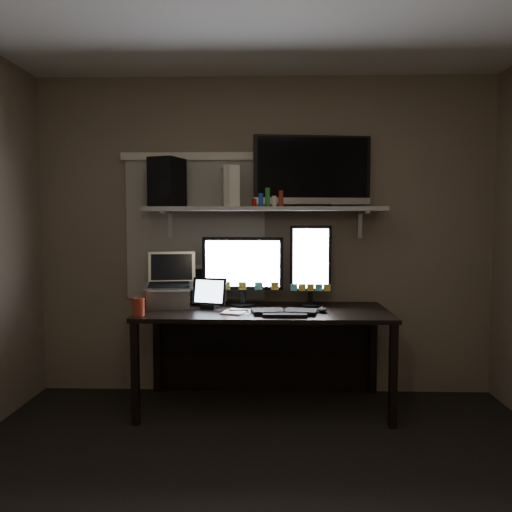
{
  "coord_description": "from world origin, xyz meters",
  "views": [
    {
      "loc": [
        0.04,
        -2.17,
        1.37
      ],
      "look_at": [
        -0.05,
        1.25,
        1.13
      ],
      "focal_mm": 35.0,
      "sensor_mm": 36.0,
      "label": 1
    }
  ],
  "objects_px": {
    "desk": "(264,330)",
    "laptop": "(169,280)",
    "keyboard": "(284,312)",
    "game_console": "(230,187)",
    "mouse": "(322,310)",
    "cup": "(139,307)",
    "speaker": "(167,183)",
    "tv": "(312,172)",
    "monitor_landscape": "(243,271)",
    "monitor_portrait": "(311,265)",
    "tablet": "(209,293)"
  },
  "relations": [
    {
      "from": "desk",
      "to": "laptop",
      "type": "relative_size",
      "value": 4.48
    },
    {
      "from": "keyboard",
      "to": "laptop",
      "type": "bearing_deg",
      "value": 164.4
    },
    {
      "from": "desk",
      "to": "game_console",
      "type": "distance_m",
      "value": 1.11
    },
    {
      "from": "mouse",
      "to": "cup",
      "type": "xyz_separation_m",
      "value": [
        -1.27,
        -0.15,
        0.04
      ]
    },
    {
      "from": "cup",
      "to": "speaker",
      "type": "bearing_deg",
      "value": 74.85
    },
    {
      "from": "keyboard",
      "to": "cup",
      "type": "height_order",
      "value": "cup"
    },
    {
      "from": "tv",
      "to": "speaker",
      "type": "bearing_deg",
      "value": 175.46
    },
    {
      "from": "desk",
      "to": "speaker",
      "type": "relative_size",
      "value": 4.9
    },
    {
      "from": "laptop",
      "to": "game_console",
      "type": "bearing_deg",
      "value": 1.94
    },
    {
      "from": "laptop",
      "to": "game_console",
      "type": "distance_m",
      "value": 0.84
    },
    {
      "from": "speaker",
      "to": "tv",
      "type": "bearing_deg",
      "value": 21.88
    },
    {
      "from": "keyboard",
      "to": "speaker",
      "type": "height_order",
      "value": "speaker"
    },
    {
      "from": "keyboard",
      "to": "speaker",
      "type": "xyz_separation_m",
      "value": [
        -0.88,
        0.34,
        0.92
      ]
    },
    {
      "from": "monitor_landscape",
      "to": "speaker",
      "type": "bearing_deg",
      "value": 179.77
    },
    {
      "from": "monitor_portrait",
      "to": "laptop",
      "type": "height_order",
      "value": "monitor_portrait"
    },
    {
      "from": "desk",
      "to": "tv",
      "type": "height_order",
      "value": "tv"
    },
    {
      "from": "laptop",
      "to": "game_console",
      "type": "relative_size",
      "value": 1.34
    },
    {
      "from": "cup",
      "to": "monitor_landscape",
      "type": "bearing_deg",
      "value": 30.62
    },
    {
      "from": "tv",
      "to": "game_console",
      "type": "xyz_separation_m",
      "value": [
        -0.62,
        -0.06,
        -0.12
      ]
    },
    {
      "from": "monitor_portrait",
      "to": "game_console",
      "type": "height_order",
      "value": "game_console"
    },
    {
      "from": "cup",
      "to": "tv",
      "type": "xyz_separation_m",
      "value": [
        1.21,
        0.49,
        0.96
      ]
    },
    {
      "from": "keyboard",
      "to": "tablet",
      "type": "relative_size",
      "value": 1.75
    },
    {
      "from": "monitor_landscape",
      "to": "game_console",
      "type": "bearing_deg",
      "value": 172.45
    },
    {
      "from": "game_console",
      "to": "speaker",
      "type": "xyz_separation_m",
      "value": [
        -0.48,
        0.01,
        0.03
      ]
    },
    {
      "from": "keyboard",
      "to": "speaker",
      "type": "bearing_deg",
      "value": 158.96
    },
    {
      "from": "keyboard",
      "to": "tv",
      "type": "xyz_separation_m",
      "value": [
        0.22,
        0.39,
        1.0
      ]
    },
    {
      "from": "keyboard",
      "to": "tablet",
      "type": "bearing_deg",
      "value": 161.38
    },
    {
      "from": "tablet",
      "to": "game_console",
      "type": "distance_m",
      "value": 0.81
    },
    {
      "from": "desk",
      "to": "tablet",
      "type": "bearing_deg",
      "value": -166.7
    },
    {
      "from": "desk",
      "to": "tablet",
      "type": "xyz_separation_m",
      "value": [
        -0.4,
        -0.09,
        0.29
      ]
    },
    {
      "from": "monitor_portrait",
      "to": "speaker",
      "type": "xyz_separation_m",
      "value": [
        -1.08,
        0.03,
        0.62
      ]
    },
    {
      "from": "mouse",
      "to": "cup",
      "type": "height_order",
      "value": "cup"
    },
    {
      "from": "desk",
      "to": "tv",
      "type": "bearing_deg",
      "value": 17.42
    },
    {
      "from": "monitor_portrait",
      "to": "laptop",
      "type": "xyz_separation_m",
      "value": [
        -1.06,
        -0.07,
        -0.11
      ]
    },
    {
      "from": "monitor_portrait",
      "to": "mouse",
      "type": "bearing_deg",
      "value": -72.52
    },
    {
      "from": "desk",
      "to": "keyboard",
      "type": "relative_size",
      "value": 3.94
    },
    {
      "from": "tablet",
      "to": "tv",
      "type": "bearing_deg",
      "value": 32.29
    },
    {
      "from": "game_console",
      "to": "mouse",
      "type": "bearing_deg",
      "value": -41.46
    },
    {
      "from": "monitor_portrait",
      "to": "tv",
      "type": "distance_m",
      "value": 0.71
    },
    {
      "from": "keyboard",
      "to": "tv",
      "type": "bearing_deg",
      "value": 61.36
    },
    {
      "from": "cup",
      "to": "speaker",
      "type": "height_order",
      "value": "speaker"
    },
    {
      "from": "keyboard",
      "to": "cup",
      "type": "xyz_separation_m",
      "value": [
        -1.0,
        -0.09,
        0.05
      ]
    },
    {
      "from": "mouse",
      "to": "tablet",
      "type": "xyz_separation_m",
      "value": [
        -0.82,
        0.13,
        0.1
      ]
    },
    {
      "from": "keyboard",
      "to": "mouse",
      "type": "bearing_deg",
      "value": 12.91
    },
    {
      "from": "desk",
      "to": "speaker",
      "type": "bearing_deg",
      "value": 175.28
    },
    {
      "from": "monitor_landscape",
      "to": "laptop",
      "type": "relative_size",
      "value": 1.53
    },
    {
      "from": "mouse",
      "to": "speaker",
      "type": "distance_m",
      "value": 1.5
    },
    {
      "from": "tablet",
      "to": "laptop",
      "type": "xyz_separation_m",
      "value": [
        -0.31,
        0.06,
        0.09
      ]
    },
    {
      "from": "desk",
      "to": "monitor_portrait",
      "type": "distance_m",
      "value": 0.6
    },
    {
      "from": "cup",
      "to": "speaker",
      "type": "distance_m",
      "value": 0.98
    }
  ]
}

